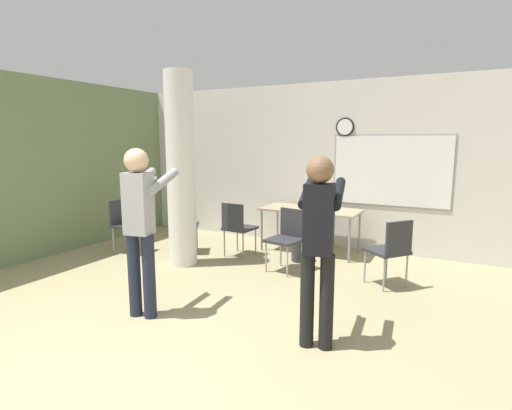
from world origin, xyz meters
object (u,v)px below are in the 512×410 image
folding_table (310,212)px  person_playing_side (319,237)px  chair_table_front (287,235)px  chair_table_left (237,225)px  chair_near_pillar (180,222)px  bottle_on_table (328,204)px  person_playing_front (141,219)px  chair_mid_room (391,248)px  chair_by_left_wall (125,222)px

folding_table → person_playing_side: bearing=-68.7°
chair_table_front → person_playing_side: person_playing_side is taller
chair_table_front → chair_table_left: size_ratio=1.00×
chair_near_pillar → folding_table: bearing=29.0°
chair_table_front → person_playing_side: (1.09, -1.83, 0.49)m
bottle_on_table → person_playing_front: (-0.96, -3.19, 0.22)m
chair_near_pillar → person_playing_side: bearing=-31.7°
chair_mid_room → person_playing_side: bearing=-100.1°
chair_table_left → chair_near_pillar: bearing=-167.0°
chair_by_left_wall → chair_near_pillar: 0.91m
bottle_on_table → person_playing_front: size_ratio=0.13×
chair_by_left_wall → person_playing_side: size_ratio=0.51×
person_playing_front → folding_table: bearing=77.7°
chair_table_front → person_playing_front: bearing=-109.5°
chair_mid_room → chair_table_left: bearing=173.6°
bottle_on_table → person_playing_side: size_ratio=0.14×
chair_table_front → chair_near_pillar: same height
chair_mid_room → chair_table_left: 2.38m
bottle_on_table → chair_by_left_wall: bottle_on_table is taller
chair_mid_room → chair_near_pillar: same height
chair_by_left_wall → folding_table: bearing=28.0°
chair_table_left → chair_by_left_wall: 1.89m
person_playing_front → person_playing_side: person_playing_front is taller
chair_by_left_wall → person_playing_front: size_ratio=0.50×
chair_by_left_wall → person_playing_side: 4.13m
person_playing_front → chair_by_left_wall: bearing=139.6°
folding_table → person_playing_side: 3.13m
chair_table_left → bottle_on_table: bearing=36.2°
chair_table_left → chair_by_left_wall: same height
chair_mid_room → person_playing_front: size_ratio=0.50×
person_playing_side → chair_table_left: bearing=134.5°
chair_near_pillar → person_playing_front: size_ratio=0.50×
folding_table → bottle_on_table: bearing=10.3°
chair_table_left → person_playing_front: bearing=-84.4°
bottle_on_table → chair_mid_room: 1.66m
person_playing_front → chair_near_pillar: bearing=119.5°
folding_table → chair_by_left_wall: 3.06m
folding_table → bottle_on_table: (0.28, 0.05, 0.14)m
chair_table_front → chair_near_pillar: bearing=179.2°
folding_table → chair_table_front: bearing=-87.4°
folding_table → chair_mid_room: 1.82m
person_playing_side → bottle_on_table: bearing=106.2°
bottle_on_table → chair_table_front: size_ratio=0.27×
chair_mid_room → chair_table_front: bearing=179.4°
bottle_on_table → chair_near_pillar: 2.43m
folding_table → chair_mid_room: bearing=-36.6°
bottle_on_table → chair_table_front: (-0.23, -1.12, -0.30)m
chair_table_front → person_playing_front: (-0.73, -2.07, 0.52)m
chair_by_left_wall → person_playing_front: bearing=-40.4°
folding_table → chair_table_left: size_ratio=1.84×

